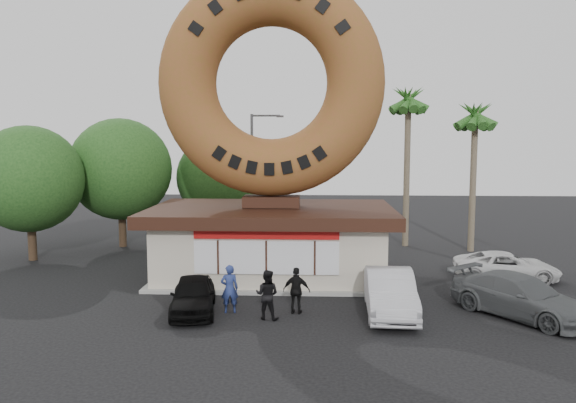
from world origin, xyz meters
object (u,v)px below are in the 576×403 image
(person_left, at_px, (230,289))
(person_center, at_px, (267,295))
(giant_donut, at_px, (271,83))
(car_black, at_px, (193,295))
(car_white, at_px, (507,266))
(donut_shop, at_px, (272,239))
(person_right, at_px, (297,291))
(car_silver, at_px, (390,292))
(street_lamp, at_px, (254,170))
(car_grey, at_px, (521,296))

(person_left, height_order, person_center, person_left)
(giant_donut, xyz_separation_m, car_black, (-2.51, -5.67, -8.26))
(car_white, bearing_deg, person_center, 125.64)
(donut_shop, xyz_separation_m, person_right, (1.33, -5.59, -0.90))
(person_center, distance_m, car_black, 2.88)
(car_silver, bearing_deg, car_white, 43.44)
(street_lamp, relative_size, car_black, 2.04)
(person_right, distance_m, car_white, 10.85)
(car_grey, bearing_deg, person_left, 141.78)
(car_grey, relative_size, car_white, 1.12)
(giant_donut, bearing_deg, person_right, -76.66)
(car_black, bearing_deg, person_right, -7.89)
(person_center, distance_m, person_right, 1.24)
(car_black, bearing_deg, street_lamp, 78.88)
(street_lamp, relative_size, car_silver, 1.65)
(car_grey, bearing_deg, person_center, 146.11)
(donut_shop, bearing_deg, person_left, -101.68)
(street_lamp, bearing_deg, car_white, -39.06)
(giant_donut, height_order, street_lamp, giant_donut)
(street_lamp, distance_m, person_left, 16.02)
(car_black, distance_m, car_silver, 7.27)
(giant_donut, bearing_deg, person_left, -101.65)
(donut_shop, bearing_deg, car_white, -1.16)
(car_silver, bearing_deg, giant_donut, 133.28)
(person_left, xyz_separation_m, car_black, (-1.35, -0.07, -0.24))
(car_black, height_order, car_grey, car_grey)
(giant_donut, bearing_deg, car_black, -113.86)
(street_lamp, distance_m, car_white, 16.69)
(donut_shop, distance_m, car_white, 10.82)
(donut_shop, xyz_separation_m, car_grey, (9.43, -5.61, -1.01))
(car_black, relative_size, car_white, 0.85)
(car_grey, distance_m, car_white, 5.55)
(donut_shop, height_order, car_white, donut_shop)
(street_lamp, bearing_deg, giant_donut, -79.49)
(giant_donut, relative_size, street_lamp, 1.28)
(person_center, bearing_deg, car_white, -136.55)
(car_black, height_order, car_white, car_black)
(giant_donut, height_order, person_center, giant_donut)
(donut_shop, height_order, car_grey, donut_shop)
(person_left, xyz_separation_m, car_grey, (10.59, -0.02, -0.15))
(person_right, bearing_deg, person_center, 41.01)
(person_center, bearing_deg, donut_shop, -73.93)
(donut_shop, relative_size, person_right, 6.48)
(giant_donut, height_order, car_white, giant_donut)
(person_right, xyz_separation_m, car_silver, (3.43, 0.13, -0.06))
(person_left, bearing_deg, person_right, 168.91)
(street_lamp, bearing_deg, car_silver, -66.85)
(person_center, xyz_separation_m, car_black, (-2.80, 0.63, -0.23))
(person_center, height_order, car_silver, person_center)
(street_lamp, distance_m, person_center, 16.82)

